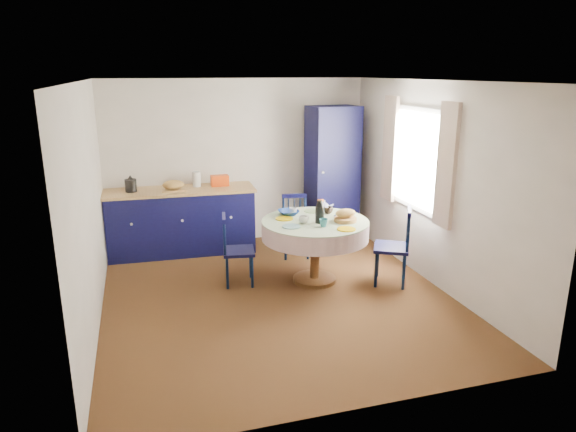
% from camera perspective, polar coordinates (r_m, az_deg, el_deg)
% --- Properties ---
extents(floor, '(4.50, 4.50, 0.00)m').
position_cam_1_polar(floor, '(6.23, -1.25, -8.85)').
color(floor, black).
rests_on(floor, ground).
extents(ceiling, '(4.50, 4.50, 0.00)m').
position_cam_1_polar(ceiling, '(5.66, -1.41, 14.79)').
color(ceiling, white).
rests_on(ceiling, wall_back).
extents(wall_back, '(4.00, 0.02, 2.50)m').
position_cam_1_polar(wall_back, '(7.97, -5.57, 6.00)').
color(wall_back, silver).
rests_on(wall_back, floor).
extents(wall_left, '(0.02, 4.50, 2.50)m').
position_cam_1_polar(wall_left, '(5.66, -21.27, 0.91)').
color(wall_left, silver).
rests_on(wall_left, floor).
extents(wall_right, '(0.02, 4.50, 2.50)m').
position_cam_1_polar(wall_right, '(6.62, 15.67, 3.45)').
color(wall_right, silver).
rests_on(wall_right, floor).
extents(window, '(0.10, 1.74, 1.45)m').
position_cam_1_polar(window, '(6.80, 14.18, 6.22)').
color(window, white).
rests_on(window, wall_right).
extents(kitchen_counter, '(2.17, 0.75, 1.20)m').
position_cam_1_polar(kitchen_counter, '(7.69, -11.76, -0.45)').
color(kitchen_counter, black).
rests_on(kitchen_counter, floor).
extents(pantry_cabinet, '(0.78, 0.59, 2.10)m').
position_cam_1_polar(pantry_cabinet, '(8.01, 4.93, 4.60)').
color(pantry_cabinet, black).
rests_on(pantry_cabinet, floor).
extents(dining_table, '(1.34, 1.34, 1.09)m').
position_cam_1_polar(dining_table, '(6.42, 3.10, -1.57)').
color(dining_table, '#533517').
rests_on(dining_table, floor).
extents(chair_left, '(0.44, 0.45, 0.90)m').
position_cam_1_polar(chair_left, '(6.45, -5.84, -3.72)').
color(chair_left, black).
rests_on(chair_left, floor).
extents(chair_far, '(0.46, 0.44, 0.89)m').
position_cam_1_polar(chair_far, '(7.40, 0.81, -1.07)').
color(chair_far, black).
rests_on(chair_far, floor).
extents(chair_right, '(0.58, 0.59, 0.99)m').
position_cam_1_polar(chair_right, '(6.54, 11.81, -3.25)').
color(chair_right, black).
rests_on(chair_right, floor).
extents(mug_a, '(0.11, 0.11, 0.09)m').
position_cam_1_polar(mug_a, '(6.25, 1.73, -0.41)').
color(mug_a, silver).
rests_on(mug_a, dining_table).
extents(mug_b, '(0.10, 0.10, 0.10)m').
position_cam_1_polar(mug_b, '(6.12, 3.97, -0.75)').
color(mug_b, '#296974').
rests_on(mug_b, dining_table).
extents(mug_c, '(0.12, 0.12, 0.09)m').
position_cam_1_polar(mug_c, '(6.69, 4.50, 0.64)').
color(mug_c, black).
rests_on(mug_c, dining_table).
extents(mug_d, '(0.11, 0.11, 0.10)m').
position_cam_1_polar(mug_d, '(6.59, 0.58, 0.50)').
color(mug_d, silver).
rests_on(mug_d, dining_table).
extents(cobalt_bowl, '(0.27, 0.27, 0.07)m').
position_cam_1_polar(cobalt_bowl, '(6.60, 0.07, 0.38)').
color(cobalt_bowl, navy).
rests_on(cobalt_bowl, dining_table).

